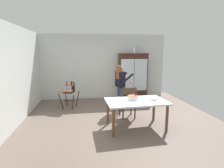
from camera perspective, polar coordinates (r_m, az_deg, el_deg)
name	(u,v)px	position (r m, az deg, el deg)	size (l,w,h in m)	color
ground_plane	(113,120)	(5.25, 0.34, -11.67)	(6.24, 6.24, 0.00)	#66564C
wall_back	(103,67)	(7.50, -2.82, 5.64)	(5.32, 0.06, 2.70)	silver
wall_left	(12,76)	(5.19, -29.69, 2.14)	(0.06, 5.32, 2.70)	silver
china_cabinet	(133,76)	(7.51, 6.77, 2.61)	(1.25, 0.48, 1.91)	#382116
ceramic_vase	(134,50)	(7.45, 7.19, 10.79)	(0.13, 0.13, 0.27)	white
high_chair_with_toddler	(69,90)	(6.36, -13.80, -1.86)	(0.72, 0.80, 0.95)	#382116
adult_person	(120,82)	(5.86, 2.75, 0.52)	(0.61, 0.60, 1.53)	#33425B
dining_table	(136,104)	(4.59, 7.87, -6.47)	(1.58, 1.01, 0.74)	silver
birthday_cake	(133,98)	(4.62, 6.80, -4.45)	(0.28, 0.28, 0.19)	white
serving_bowl	(154,99)	(4.70, 13.37, -4.76)	(0.18, 0.18, 0.06)	silver
dining_chair_far_side	(128,100)	(5.24, 5.37, -5.33)	(0.47, 0.47, 0.96)	#382116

